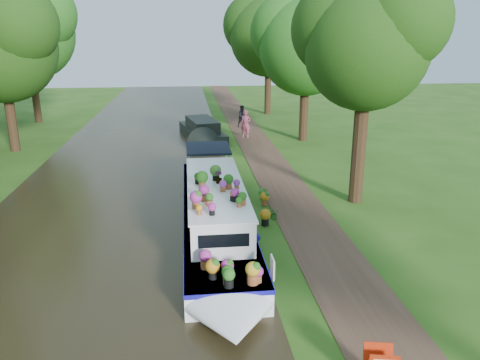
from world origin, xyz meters
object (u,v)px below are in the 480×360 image
(second_boat, at_px, (202,131))
(pedestrian_pink, at_px, (246,124))
(plant_boat, at_px, (216,213))
(pedestrian_dark, at_px, (242,116))

(second_boat, height_order, pedestrian_pink, pedestrian_pink)
(plant_boat, xyz_separation_m, pedestrian_pink, (3.06, 16.00, 0.10))
(plant_boat, distance_m, second_boat, 15.94)
(second_boat, distance_m, pedestrian_pink, 2.97)
(plant_boat, xyz_separation_m, second_boat, (0.12, 15.93, -0.30))
(plant_boat, height_order, pedestrian_dark, plant_boat)
(plant_boat, distance_m, pedestrian_pink, 16.29)
(plant_boat, distance_m, pedestrian_dark, 19.98)
(second_boat, height_order, pedestrian_dark, pedestrian_dark)
(plant_boat, bearing_deg, second_boat, 89.57)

